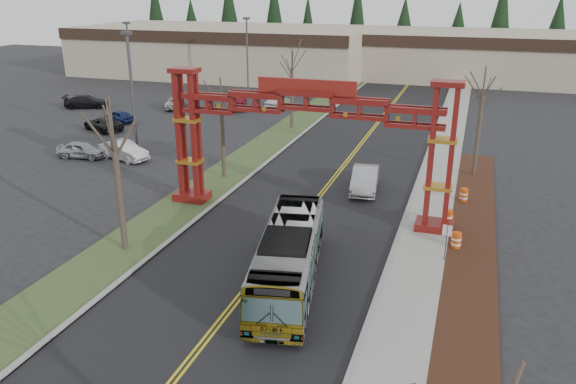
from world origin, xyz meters
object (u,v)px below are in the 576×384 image
at_px(retail_building_east, 483,56).
at_px(barrel_north, 464,196).
at_px(parked_car_mid_a, 239,103).
at_px(bare_tree_median_mid, 221,105).
at_px(light_pole_far, 247,51).
at_px(barrel_south, 456,241).
at_px(light_pole_mid, 130,57).
at_px(gateway_arch, 306,123).
at_px(retail_building_west, 225,50).
at_px(light_pole_near, 131,83).
at_px(parked_car_mid_b, 119,116).
at_px(silver_sedan, 365,179).
at_px(parked_car_far_b, 176,103).
at_px(barrel_mid, 448,219).
at_px(parked_car_far_a, 279,103).
at_px(bare_tree_right_far, 483,95).
at_px(street_sign, 447,236).
at_px(parked_car_near_b, 124,151).
at_px(parked_car_far_c, 87,101).
at_px(transit_bus, 289,257).
at_px(bare_tree_median_near, 114,140).
at_px(bare_tree_median_far, 292,68).
at_px(parked_car_near_a, 82,150).
at_px(parked_car_near_c, 103,124).

distance_m(retail_building_east, barrel_north, 56.58).
distance_m(parked_car_mid_a, bare_tree_median_mid, 25.76).
relative_size(light_pole_far, barrel_south, 9.91).
bearing_deg(light_pole_mid, gateway_arch, -42.33).
bearing_deg(retail_building_west, barrel_south, -54.94).
bearing_deg(light_pole_near, parked_car_mid_b, 132.16).
distance_m(retail_building_east, silver_sedan, 56.84).
xyz_separation_m(parked_car_far_b, barrel_mid, (32.73, -25.79, -0.14)).
bearing_deg(barrel_south, retail_building_east, 89.42).
relative_size(parked_car_far_a, barrel_mid, 4.00).
bearing_deg(bare_tree_right_far, street_sign, -94.18).
distance_m(parked_car_near_b, light_pole_far, 31.37).
height_order(retail_building_east, parked_car_far_c, retail_building_east).
height_order(street_sign, barrel_mid, street_sign).
distance_m(parked_car_mid_a, parked_car_far_c, 18.14).
relative_size(transit_bus, parked_car_mid_b, 2.80).
bearing_deg(bare_tree_right_far, retail_building_west, 133.39).
bearing_deg(street_sign, bare_tree_median_near, -166.78).
bearing_deg(parked_car_near_b, retail_building_east, -9.98).
xyz_separation_m(gateway_arch, light_pole_mid, (-30.67, 27.94, -0.38)).
distance_m(retail_building_west, light_pole_near, 45.35).
distance_m(retail_building_west, transit_bus, 70.33).
bearing_deg(parked_car_near_b, bare_tree_median_mid, -82.31).
bearing_deg(retail_building_east, parked_car_far_a, -125.25).
distance_m(parked_car_far_b, bare_tree_median_near, 38.51).
distance_m(transit_bus, light_pole_far, 51.23).
height_order(parked_car_mid_a, barrel_mid, parked_car_mid_a).
bearing_deg(light_pole_far, parked_car_mid_a, -74.76).
height_order(gateway_arch, street_sign, gateway_arch).
bearing_deg(retail_building_west, parked_car_mid_a, -62.46).
bearing_deg(parked_car_mid_b, barrel_north, 89.82).
bearing_deg(barrel_mid, bare_tree_median_mid, 165.44).
height_order(bare_tree_median_far, light_pole_far, light_pole_far).
relative_size(silver_sedan, bare_tree_median_mid, 0.67).
height_order(retail_building_west, retail_building_east, retail_building_west).
xyz_separation_m(parked_car_near_a, light_pole_far, (2.21, 31.68, 5.02)).
bearing_deg(parked_car_mid_b, parked_car_near_b, 55.51).
relative_size(light_pole_mid, barrel_south, 9.71).
xyz_separation_m(transit_bus, bare_tree_right_far, (8.20, 20.38, 4.69)).
xyz_separation_m(transit_bus, parked_car_mid_b, (-28.05, 27.09, -0.85)).
xyz_separation_m(parked_car_near_b, light_pole_far, (-1.44, 30.95, 4.95)).
xyz_separation_m(retail_building_west, parked_car_far_c, (-4.27, -30.36, -3.01)).
distance_m(retail_building_east, parked_car_near_b, 61.88).
distance_m(gateway_arch, parked_car_far_c, 41.94).
bearing_deg(parked_car_near_b, street_sign, -95.06).
bearing_deg(light_pole_near, parked_car_near_b, -75.33).
distance_m(gateway_arch, light_pole_far, 42.40).
bearing_deg(bare_tree_median_far, bare_tree_right_far, -29.45).
distance_m(parked_car_near_c, light_pole_near, 9.87).
distance_m(parked_car_mid_a, barrel_north, 35.29).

